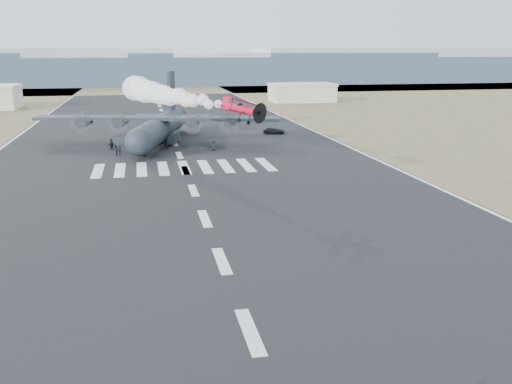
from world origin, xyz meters
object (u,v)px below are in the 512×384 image
object	(u,v)px
aerobatic_biplane	(242,109)
crew_f	(111,145)
hangar_right	(302,92)
crew_g	(142,149)
crew_d	(167,145)
transport_aircraft	(160,126)
crew_a	(134,144)
support_vehicle	(274,131)
crew_b	(111,144)
crew_h	(116,150)
crew_e	(214,146)
crew_c	(120,150)

from	to	relation	value
aerobatic_biplane	crew_f	size ratio (longest dim) A/B	3.70
hangar_right	crew_g	size ratio (longest dim) A/B	11.46
crew_d	crew_f	bearing A→B (deg)	0.71
hangar_right	transport_aircraft	size ratio (longest dim) A/B	0.48
crew_a	support_vehicle	bearing A→B (deg)	113.08
hangar_right	crew_f	bearing A→B (deg)	-124.50
crew_b	crew_h	size ratio (longest dim) A/B	1.03
crew_d	crew_g	world-z (taller)	crew_g
hangar_right	crew_d	xyz separation A→B (m)	(-47.66, -83.85, -2.20)
crew_d	crew_e	distance (m)	8.16
hangar_right	transport_aircraft	bearing A→B (deg)	-122.02
crew_g	aerobatic_biplane	bearing A→B (deg)	172.94
transport_aircraft	hangar_right	bearing A→B (deg)	71.80
hangar_right	crew_e	size ratio (longest dim) A/B	12.10
crew_h	crew_a	bearing A→B (deg)	139.78
crew_b	crew_d	size ratio (longest dim) A/B	1.04
crew_g	crew_h	size ratio (longest dim) A/B	1.10
support_vehicle	crew_g	bearing A→B (deg)	140.23
crew_d	crew_b	bearing A→B (deg)	-7.74
crew_b	crew_d	xyz separation A→B (m)	(9.26, -2.57, -0.04)
crew_d	crew_f	xyz separation A→B (m)	(-9.19, 1.14, 0.01)
crew_c	crew_h	world-z (taller)	crew_c
hangar_right	crew_e	xyz separation A→B (m)	(-40.02, -86.70, -2.16)
transport_aircraft	support_vehicle	size ratio (longest dim) A/B	9.65
crew_b	crew_f	bearing A→B (deg)	42.04
transport_aircraft	crew_g	distance (m)	11.17
transport_aircraft	crew_e	size ratio (longest dim) A/B	25.12
transport_aircraft	crew_h	size ratio (longest dim) A/B	26.08
support_vehicle	crew_a	world-z (taller)	crew_a
hangar_right	crew_d	size ratio (longest dim) A/B	12.69
support_vehicle	transport_aircraft	bearing A→B (deg)	124.38
crew_f	crew_g	size ratio (longest dim) A/B	0.91
crew_c	transport_aircraft	bearing A→B (deg)	89.36
crew_a	crew_f	distance (m)	3.76
crew_e	crew_h	world-z (taller)	crew_e
crew_a	crew_c	size ratio (longest dim) A/B	0.98
hangar_right	crew_c	world-z (taller)	hangar_right
aerobatic_biplane	support_vehicle	world-z (taller)	aerobatic_biplane
crew_a	crew_h	world-z (taller)	crew_h
hangar_right	crew_d	distance (m)	96.48
crew_b	crew_h	distance (m)	6.92
support_vehicle	crew_d	xyz separation A→B (m)	(-22.06, -14.37, 0.19)
transport_aircraft	crew_a	world-z (taller)	transport_aircraft
crew_c	crew_g	world-z (taller)	crew_g
crew_c	crew_d	xyz separation A→B (m)	(7.68, 4.18, -0.02)
crew_e	transport_aircraft	bearing A→B (deg)	-166.94
crew_b	crew_a	bearing A→B (deg)	119.53
crew_c	crew_d	world-z (taller)	crew_c
transport_aircraft	crew_c	xyz separation A→B (m)	(-6.91, -10.57, -2.37)
hangar_right	crew_c	distance (m)	104.01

